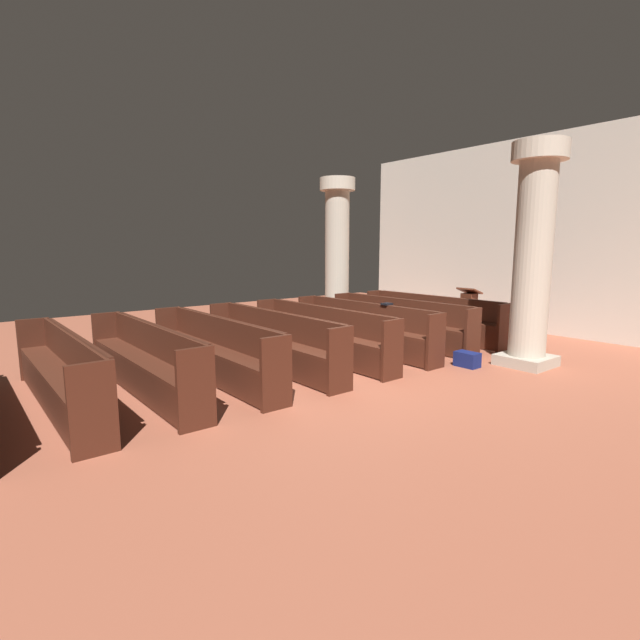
# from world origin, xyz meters

# --- Properties ---
(ground_plane) EXTENTS (19.20, 19.20, 0.00)m
(ground_plane) POSITION_xyz_m (0.00, 0.00, 0.00)
(ground_plane) COLOR #AD5B42
(back_wall) EXTENTS (10.00, 0.16, 4.50)m
(back_wall) POSITION_xyz_m (0.00, 6.08, 2.25)
(back_wall) COLOR silver
(back_wall) RESTS_ON ground
(pew_row_0) EXTENTS (3.54, 0.46, 0.93)m
(pew_row_0) POSITION_xyz_m (-1.02, 3.55, 0.50)
(pew_row_0) COLOR #4C2316
(pew_row_0) RESTS_ON ground
(pew_row_1) EXTENTS (3.54, 0.46, 0.93)m
(pew_row_1) POSITION_xyz_m (-1.02, 2.50, 0.50)
(pew_row_1) COLOR #4C2316
(pew_row_1) RESTS_ON ground
(pew_row_2) EXTENTS (3.54, 0.47, 0.93)m
(pew_row_2) POSITION_xyz_m (-1.02, 1.46, 0.50)
(pew_row_2) COLOR #4C2316
(pew_row_2) RESTS_ON ground
(pew_row_3) EXTENTS (3.54, 0.46, 0.93)m
(pew_row_3) POSITION_xyz_m (-1.02, 0.42, 0.50)
(pew_row_3) COLOR #4C2316
(pew_row_3) RESTS_ON ground
(pew_row_4) EXTENTS (3.54, 0.46, 0.93)m
(pew_row_4) POSITION_xyz_m (-1.02, -0.63, 0.50)
(pew_row_4) COLOR #4C2316
(pew_row_4) RESTS_ON ground
(pew_row_5) EXTENTS (3.54, 0.47, 0.93)m
(pew_row_5) POSITION_xyz_m (-1.02, -1.67, 0.50)
(pew_row_5) COLOR #4C2316
(pew_row_5) RESTS_ON ground
(pew_row_6) EXTENTS (3.54, 0.46, 0.93)m
(pew_row_6) POSITION_xyz_m (-1.02, -2.71, 0.50)
(pew_row_6) COLOR #4C2316
(pew_row_6) RESTS_ON ground
(pew_row_7) EXTENTS (3.54, 0.46, 0.93)m
(pew_row_7) POSITION_xyz_m (-1.02, -3.76, 0.50)
(pew_row_7) COLOR #4C2316
(pew_row_7) RESTS_ON ground
(pillar_aisle_side) EXTENTS (0.87, 0.87, 3.66)m
(pillar_aisle_side) POSITION_xyz_m (1.55, 2.84, 1.90)
(pillar_aisle_side) COLOR #B6AD9A
(pillar_aisle_side) RESTS_ON ground
(pillar_far_side) EXTENTS (0.87, 0.87, 3.66)m
(pillar_far_side) POSITION_xyz_m (-3.53, 2.97, 1.90)
(pillar_far_side) COLOR #B6AD9A
(pillar_far_side) RESTS_ON ground
(lectern) EXTENTS (0.48, 0.45, 1.08)m
(lectern) POSITION_xyz_m (-0.75, 4.55, 0.45)
(lectern) COLOR #492215
(lectern) RESTS_ON ground
(hymn_book) EXTENTS (0.15, 0.18, 0.04)m
(hymn_book) POSITION_xyz_m (-0.58, 1.65, 0.94)
(hymn_book) COLOR black
(hymn_book) RESTS_ON pew_row_2
(kneeler_box_navy) EXTENTS (0.39, 0.25, 0.25)m
(kneeler_box_navy) POSITION_xyz_m (0.97, 1.98, 0.12)
(kneeler_box_navy) COLOR navy
(kneeler_box_navy) RESTS_ON ground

